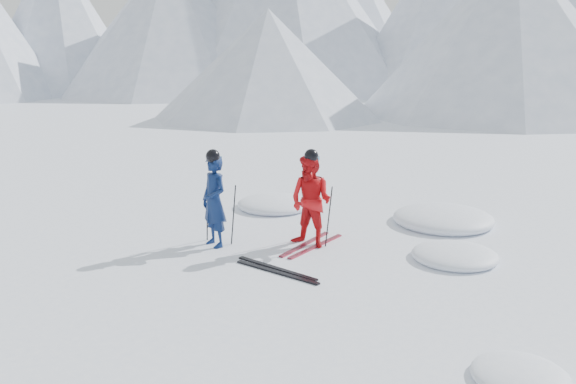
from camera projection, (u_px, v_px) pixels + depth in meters
The scene contains 12 objects.
ground at pixel (372, 279), 9.81m from camera, with size 160.00×160.00×0.00m, color white.
skier_blue at pixel (214, 201), 11.26m from camera, with size 0.63×0.41×1.73m, color #0C1D48.
skier_red at pixel (311, 201), 11.24m from camera, with size 0.84×0.66×1.73m, color red.
pole_blue_left at pixel (207, 212), 11.60m from camera, with size 0.02×0.02×1.15m, color black.
pole_blue_right at pixel (233, 215), 11.40m from camera, with size 0.02×0.02×1.15m, color black.
pole_red_left at pixel (304, 211), 11.66m from camera, with size 0.02×0.02×1.16m, color black.
pole_red_right at pixel (329, 217), 11.27m from camera, with size 0.02×0.02×1.16m, color black.
ski_worn_left at pixel (305, 244), 11.50m from camera, with size 0.09×1.70×0.03m, color black.
ski_worn_right at pixel (316, 246), 11.37m from camera, with size 0.09×1.70×0.03m, color black.
ski_loose_a at pixel (277, 268), 10.24m from camera, with size 0.09×1.70×0.03m, color black.
ski_loose_b at pixel (277, 272), 10.07m from camera, with size 0.09×1.70×0.03m, color black.
snow_lumps at pixel (397, 230), 12.42m from camera, with size 7.86×7.24×0.46m.
Camera 1 is at (3.73, -8.53, 3.66)m, focal length 38.00 mm.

